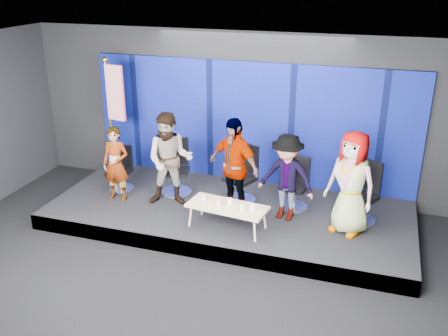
% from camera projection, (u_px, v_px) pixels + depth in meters
% --- Properties ---
extents(ground, '(10.00, 10.00, 0.00)m').
position_uv_depth(ground, '(181.00, 293.00, 7.71)').
color(ground, black).
rests_on(ground, ground).
extents(room_walls, '(10.02, 8.02, 3.51)m').
position_uv_depth(room_walls, '(175.00, 145.00, 6.80)').
color(room_walls, black).
rests_on(room_walls, ground).
extents(riser, '(7.00, 3.00, 0.30)m').
position_uv_depth(riser, '(229.00, 214.00, 9.86)').
color(riser, black).
rests_on(riser, ground).
extents(backdrop, '(7.00, 0.08, 2.60)m').
position_uv_depth(backdrop, '(250.00, 123.00, 10.59)').
color(backdrop, '#08125E').
rests_on(backdrop, riser).
extents(chair_a, '(0.54, 0.54, 0.94)m').
position_uv_depth(chair_a, '(122.00, 175.00, 10.49)').
color(chair_a, silver).
rests_on(chair_a, riser).
extents(panelist_a, '(0.56, 0.37, 1.52)m').
position_uv_depth(panelist_a, '(116.00, 164.00, 9.86)').
color(panelist_a, black).
rests_on(panelist_a, riser).
extents(chair_b, '(0.78, 0.78, 1.15)m').
position_uv_depth(chair_b, '(176.00, 176.00, 10.29)').
color(chair_b, silver).
rests_on(chair_b, riser).
extents(panelist_b, '(1.05, 0.90, 1.86)m').
position_uv_depth(panelist_b, '(170.00, 160.00, 9.61)').
color(panelist_b, black).
rests_on(panelist_b, riser).
extents(chair_c, '(0.86, 0.86, 1.16)m').
position_uv_depth(chair_c, '(242.00, 183.00, 9.92)').
color(chair_c, silver).
rests_on(chair_c, riser).
extents(panelist_c, '(1.19, 0.85, 1.88)m').
position_uv_depth(panelist_c, '(233.00, 166.00, 9.27)').
color(panelist_c, black).
rests_on(panelist_c, riser).
extents(chair_d, '(0.67, 0.67, 1.02)m').
position_uv_depth(chair_d, '(295.00, 192.00, 9.67)').
color(chair_d, silver).
rests_on(chair_d, riser).
extents(panelist_d, '(1.16, 0.81, 1.65)m').
position_uv_depth(panelist_d, '(286.00, 177.00, 9.08)').
color(panelist_d, black).
rests_on(panelist_d, riser).
extents(chair_e, '(0.87, 0.87, 1.15)m').
position_uv_depth(chair_e, '(361.00, 202.00, 9.14)').
color(chair_e, silver).
rests_on(chair_e, riser).
extents(panelist_e, '(1.08, 0.94, 1.87)m').
position_uv_depth(panelist_e, '(351.00, 183.00, 8.57)').
color(panelist_e, black).
rests_on(panelist_e, riser).
extents(coffee_table, '(1.49, 0.78, 0.44)m').
position_uv_depth(coffee_table, '(227.00, 207.00, 8.89)').
color(coffee_table, tan).
rests_on(coffee_table, riser).
extents(mug_a, '(0.08, 0.08, 0.09)m').
position_uv_depth(mug_a, '(204.00, 198.00, 9.07)').
color(mug_a, silver).
rests_on(mug_a, coffee_table).
extents(mug_b, '(0.07, 0.07, 0.09)m').
position_uv_depth(mug_b, '(219.00, 203.00, 8.88)').
color(mug_b, silver).
rests_on(mug_b, coffee_table).
extents(mug_c, '(0.09, 0.09, 0.11)m').
position_uv_depth(mug_c, '(230.00, 201.00, 8.92)').
color(mug_c, silver).
rests_on(mug_c, coffee_table).
extents(mug_d, '(0.09, 0.09, 0.11)m').
position_uv_depth(mug_d, '(242.00, 208.00, 8.68)').
color(mug_d, silver).
rests_on(mug_d, coffee_table).
extents(mug_e, '(0.09, 0.09, 0.11)m').
position_uv_depth(mug_e, '(253.00, 207.00, 8.70)').
color(mug_e, silver).
rests_on(mug_e, coffee_table).
extents(flag_stand, '(0.61, 0.36, 2.67)m').
position_uv_depth(flag_stand, '(114.00, 117.00, 10.62)').
color(flag_stand, black).
rests_on(flag_stand, riser).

